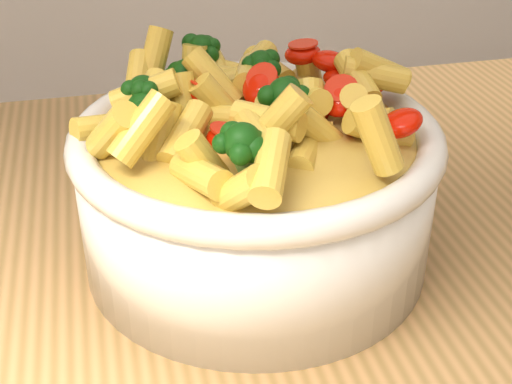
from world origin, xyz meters
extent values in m
cube|color=#AD7D4A|center=(0.00, 0.00, 0.88)|extent=(1.20, 0.80, 0.04)
cylinder|color=silver|center=(-0.06, 0.03, 0.95)|extent=(0.27, 0.27, 0.11)
ellipsoid|color=silver|center=(-0.06, 0.03, 0.92)|extent=(0.24, 0.24, 0.04)
torus|color=silver|center=(-0.06, 0.03, 1.01)|extent=(0.27, 0.27, 0.02)
ellipsoid|color=#F6D854|center=(-0.06, 0.03, 1.01)|extent=(0.23, 0.23, 0.03)
camera|label=1|loc=(-0.16, -0.42, 1.23)|focal=50.00mm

